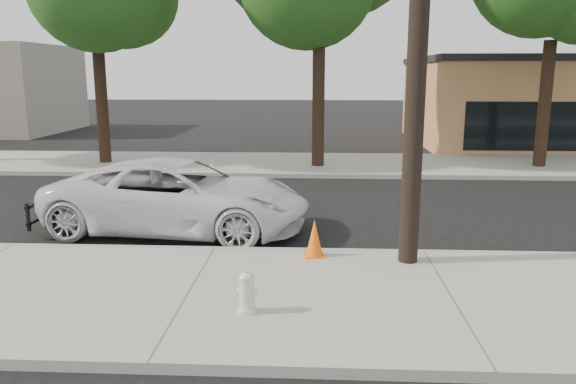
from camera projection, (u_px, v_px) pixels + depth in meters
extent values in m
plane|color=black|center=(231.00, 226.00, 12.91)|extent=(120.00, 120.00, 0.00)
cube|color=gray|center=(190.00, 295.00, 8.69)|extent=(90.00, 4.40, 0.15)
cube|color=gray|center=(265.00, 164.00, 21.19)|extent=(90.00, 5.00, 0.15)
cube|color=#9E9B93|center=(215.00, 251.00, 10.84)|extent=(90.00, 0.12, 0.16)
cylinder|color=black|center=(102.00, 105.00, 20.73)|extent=(0.44, 0.44, 4.25)
sphere|color=#164112|center=(95.00, 5.00, 20.00)|extent=(4.20, 4.20, 4.20)
cylinder|color=black|center=(318.00, 99.00, 19.90)|extent=(0.44, 0.44, 4.75)
cylinder|color=black|center=(545.00, 104.00, 19.83)|extent=(0.44, 0.44, 4.40)
imported|color=silver|center=(179.00, 196.00, 12.33)|extent=(5.99, 3.28, 1.59)
cylinder|color=silver|center=(247.00, 310.00, 7.92)|extent=(0.28, 0.28, 0.05)
cylinder|color=silver|center=(247.00, 296.00, 7.87)|extent=(0.21, 0.21, 0.49)
ellipsoid|color=silver|center=(247.00, 278.00, 7.82)|extent=(0.23, 0.23, 0.16)
cylinder|color=silver|center=(247.00, 292.00, 7.86)|extent=(0.31, 0.15, 0.10)
cylinder|color=silver|center=(247.00, 292.00, 7.86)|extent=(0.15, 0.18, 0.12)
cube|color=orange|center=(314.00, 255.00, 10.34)|extent=(0.40, 0.40, 0.02)
cone|color=orange|center=(314.00, 238.00, 10.27)|extent=(0.36, 0.36, 0.69)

